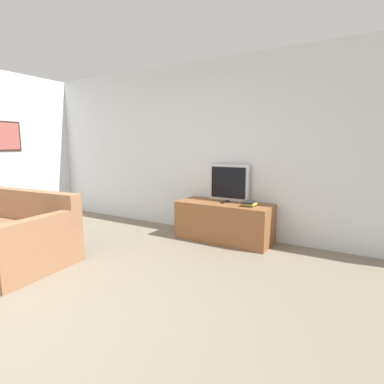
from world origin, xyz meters
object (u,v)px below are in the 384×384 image
Objects in this scene: tv_stand at (224,222)px; television at (229,182)px; book_stack at (249,204)px; remote_on_stand at (225,202)px.

tv_stand is 2.20× the size of television.
book_stack is (0.42, -0.28, -0.23)m from television.
television is at bearing 98.73° from remote_on_stand.
television is 3.06× the size of book_stack.
book_stack is 0.40m from remote_on_stand.
tv_stand is 0.50m from book_stack.
television reaches higher than remote_on_stand.
tv_stand is 7.58× the size of remote_on_stand.
television is at bearing 146.37° from book_stack.
book_stack reaches higher than remote_on_stand.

